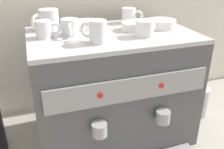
% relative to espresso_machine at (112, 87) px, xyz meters
% --- Properties ---
extents(ground_plane, '(4.00, 4.00, 0.00)m').
position_rel_espresso_machine_xyz_m(ground_plane, '(0.00, 0.00, -0.25)').
color(ground_plane, '#9E998E').
extents(tiled_backsplash_wall, '(2.80, 0.03, 1.11)m').
position_rel_espresso_machine_xyz_m(tiled_backsplash_wall, '(0.00, 0.35, 0.31)').
color(tiled_backsplash_wall, silver).
rests_on(tiled_backsplash_wall, ground_plane).
extents(espresso_machine, '(0.67, 0.53, 0.49)m').
position_rel_espresso_machine_xyz_m(espresso_machine, '(0.00, 0.00, 0.00)').
color(espresso_machine, '#4C4C51').
rests_on(espresso_machine, ground_plane).
extents(ceramic_cup_0, '(0.09, 0.09, 0.08)m').
position_rel_espresso_machine_xyz_m(ceramic_cup_0, '(-0.09, -0.10, 0.29)').
color(ceramic_cup_0, white).
rests_on(ceramic_cup_0, espresso_machine).
extents(ceramic_cup_1, '(0.07, 0.10, 0.06)m').
position_rel_espresso_machine_xyz_m(ceramic_cup_1, '(-0.17, 0.03, 0.28)').
color(ceramic_cup_1, white).
rests_on(ceramic_cup_1, espresso_machine).
extents(ceramic_cup_2, '(0.10, 0.07, 0.06)m').
position_rel_espresso_machine_xyz_m(ceramic_cup_2, '(0.11, -0.08, 0.28)').
color(ceramic_cup_2, white).
rests_on(ceramic_cup_2, espresso_machine).
extents(ceramic_cup_3, '(0.12, 0.09, 0.08)m').
position_rel_espresso_machine_xyz_m(ceramic_cup_3, '(-0.24, 0.14, 0.29)').
color(ceramic_cup_3, white).
rests_on(ceramic_cup_3, espresso_machine).
extents(ceramic_cup_4, '(0.10, 0.06, 0.07)m').
position_rel_espresso_machine_xyz_m(ceramic_cup_4, '(-0.26, 0.02, 0.28)').
color(ceramic_cup_4, white).
rests_on(ceramic_cup_4, espresso_machine).
extents(ceramic_cup_5, '(0.09, 0.07, 0.07)m').
position_rel_espresso_machine_xyz_m(ceramic_cup_5, '(0.13, 0.15, 0.28)').
color(ceramic_cup_5, white).
rests_on(ceramic_cup_5, espresso_machine).
extents(ceramic_bowl_0, '(0.12, 0.12, 0.03)m').
position_rel_espresso_machine_xyz_m(ceramic_bowl_0, '(-0.08, 0.12, 0.26)').
color(ceramic_bowl_0, white).
rests_on(ceramic_bowl_0, espresso_machine).
extents(ceramic_bowl_1, '(0.10, 0.10, 0.03)m').
position_rel_espresso_machine_xyz_m(ceramic_bowl_1, '(0.10, 0.02, 0.26)').
color(ceramic_bowl_1, white).
rests_on(ceramic_bowl_1, espresso_machine).
extents(ceramic_bowl_2, '(0.12, 0.12, 0.04)m').
position_rel_espresso_machine_xyz_m(ceramic_bowl_2, '(0.23, 0.02, 0.27)').
color(ceramic_bowl_2, white).
rests_on(ceramic_bowl_2, espresso_machine).
extents(milk_pitcher, '(0.11, 0.11, 0.16)m').
position_rel_espresso_machine_xyz_m(milk_pitcher, '(0.49, 0.01, -0.17)').
color(milk_pitcher, '#B7B7BC').
rests_on(milk_pitcher, ground_plane).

